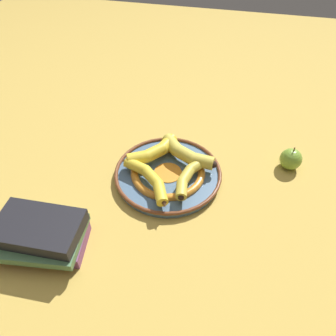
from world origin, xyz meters
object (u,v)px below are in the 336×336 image
object	(u,v)px
banana_c	(189,176)
book_stack	(40,235)
banana_a	(152,152)
banana_d	(150,179)
decorative_bowl	(168,173)
banana_b	(185,153)
apple	(291,159)

from	to	relation	value
banana_c	book_stack	bearing A→B (deg)	-34.84
banana_a	banana_d	bearing A→B (deg)	-128.24
banana_a	banana_d	xyz separation A→B (m)	(-0.11, -0.02, -0.00)
decorative_bowl	banana_c	distance (m)	0.08
banana_c	book_stack	world-z (taller)	book_stack
banana_b	apple	distance (m)	0.32
banana_b	apple	size ratio (longest dim) A/B	2.44
banana_b	book_stack	world-z (taller)	book_stack
banana_c	book_stack	distance (m)	0.41
book_stack	apple	distance (m)	0.73
decorative_bowl	book_stack	bearing A→B (deg)	140.46
banana_b	banana_d	size ratio (longest dim) A/B	1.15
banana_d	book_stack	size ratio (longest dim) A/B	0.74
banana_a	banana_b	world-z (taller)	banana_b
banana_a	apple	distance (m)	0.41
banana_b	apple	xyz separation A→B (m)	(0.07, -0.31, -0.02)
decorative_bowl	banana_b	size ratio (longest dim) A/B	1.67
banana_b	banana_c	bearing A→B (deg)	-45.07
decorative_bowl	apple	bearing A→B (deg)	-70.26
banana_a	banana_b	distance (m)	0.10
banana_b	book_stack	bearing A→B (deg)	-101.12
banana_b	banana_d	xyz separation A→B (m)	(-0.12, 0.07, -0.00)
banana_b	banana_c	distance (m)	0.09
banana_c	banana_d	distance (m)	0.11
decorative_bowl	banana_c	size ratio (longest dim) A/B	1.77
banana_a	apple	size ratio (longest dim) A/B	2.02
banana_a	banana_c	world-z (taller)	banana_a
banana_d	apple	size ratio (longest dim) A/B	2.11
banana_d	book_stack	distance (m)	0.31
banana_b	banana_c	size ratio (longest dim) A/B	1.06
banana_b	banana_c	world-z (taller)	banana_b
decorative_bowl	book_stack	size ratio (longest dim) A/B	1.43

